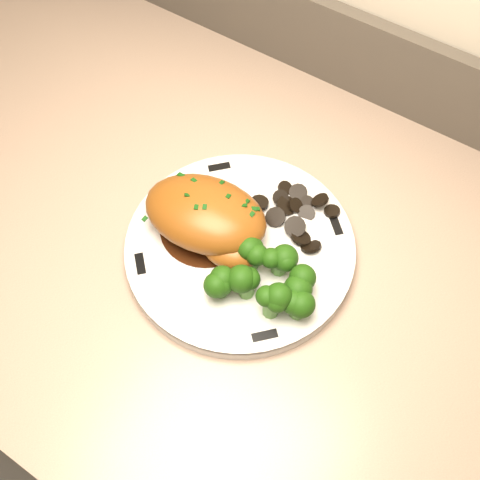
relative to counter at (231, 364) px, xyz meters
The scene contains 10 objects.
counter is the anchor object (origin of this frame).
plate 0.43m from the counter, ahead, with size 0.27×0.27×0.02m, color silver.
rim_accent_0 0.46m from the counter, 39.98° to the left, with size 0.03×0.01×0.00m, color black.
rim_accent_1 0.45m from the counter, 129.29° to the left, with size 0.03×0.01×0.00m, color black.
rim_accent_2 0.45m from the counter, 125.19° to the right, with size 0.03×0.01×0.00m, color black.
rim_accent_3 0.46m from the counter, 37.78° to the right, with size 0.03×0.01×0.00m, color black.
gravy_pool 0.44m from the counter, behind, with size 0.11×0.11×0.00m, color #321609.
chicken_breast 0.47m from the counter, 164.83° to the right, with size 0.17×0.12×0.06m.
mushroom_pile 0.45m from the counter, 58.85° to the left, with size 0.09×0.07×0.02m.
broccoli_florets 0.47m from the counter, 24.84° to the right, with size 0.11×0.09×0.04m.
Camera 1 is at (-0.01, 1.37, 1.46)m, focal length 45.00 mm.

